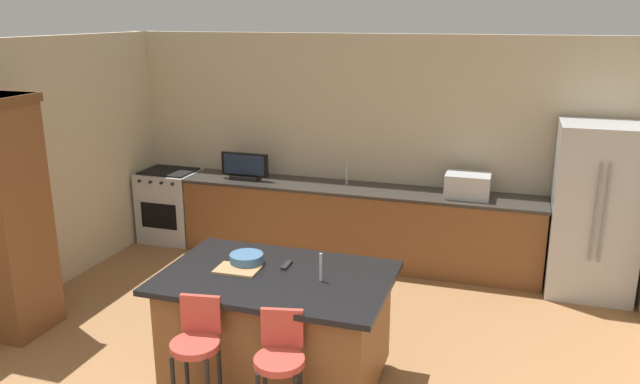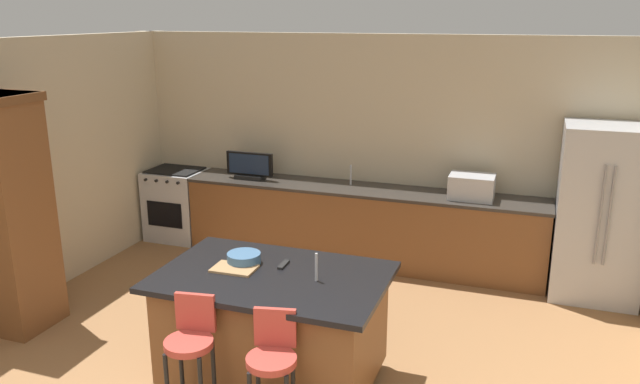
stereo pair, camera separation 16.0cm
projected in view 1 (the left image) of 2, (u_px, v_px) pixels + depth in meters
The scene contains 16 objects.
wall_back at pixel (371, 147), 7.43m from camera, with size 6.43×0.12×2.64m, color beige.
wall_left at pixel (6, 179), 5.99m from camera, with size 0.12×5.47×2.64m, color beige.
counter_back at pixel (356, 225), 7.34m from camera, with size 4.24×0.62×0.91m.
kitchen_island at pixel (277, 327), 4.90m from camera, with size 1.77×1.16×0.92m.
refrigerator at pixel (595, 210), 6.41m from camera, with size 0.84×0.79×1.81m.
range_oven at pixel (171, 205), 8.07m from camera, with size 0.71×0.63×0.93m.
cabinet_tower at pixel (4, 213), 5.54m from camera, with size 0.60×0.64×2.19m.
microwave at pixel (468, 186), 6.82m from camera, with size 0.48×0.36×0.26m, color #B7BABF.
tv_monitor at pixel (245, 167), 7.54m from camera, with size 0.60×0.16×0.33m.
sink_faucet_back at pixel (347, 175), 7.32m from camera, with size 0.02×0.02×0.24m, color #B2B2B7.
sink_faucet_island at pixel (321, 267), 4.64m from camera, with size 0.02×0.02×0.22m, color #B2B2B7.
bar_stool_left at pixel (197, 354), 4.30m from camera, with size 0.34×0.36×0.97m.
bar_stool_right at pixel (280, 369), 4.15m from camera, with size 0.35×0.36×0.95m.
fruit_bowl at pixel (247, 259), 4.97m from camera, with size 0.27×0.27×0.09m, color #3F668C.
tv_remote at pixel (287, 265), 4.94m from camera, with size 0.04×0.17×0.02m, color black.
cutting_board at pixel (238, 269), 4.85m from camera, with size 0.34×0.23×0.02m, color #A87F51.
Camera 1 is at (1.64, -2.06, 2.85)m, focal length 34.90 mm.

